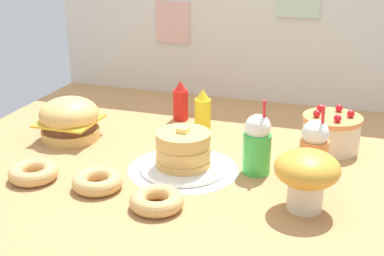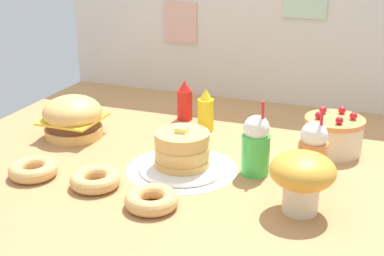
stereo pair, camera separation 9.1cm
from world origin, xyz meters
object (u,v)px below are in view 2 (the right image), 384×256
at_px(pancake_stack, 182,153).
at_px(donut_chocolate, 95,179).
at_px(ketchup_bottle, 185,101).
at_px(mustard_bottle, 206,111).
at_px(layer_cake, 333,134).
at_px(orange_float_cup, 313,153).
at_px(donut_vanilla, 152,199).
at_px(cream_soda_cup, 256,145).
at_px(burger, 73,118).
at_px(donut_pink_glaze, 33,169).
at_px(mushroom_stool, 302,176).

xyz_separation_m(pancake_stack, donut_chocolate, (-0.26, -0.27, -0.05)).
relative_size(ketchup_bottle, mustard_bottle, 1.00).
relative_size(layer_cake, orange_float_cup, 0.83).
bearing_deg(donut_vanilla, cream_soda_cup, 55.54).
bearing_deg(donut_chocolate, ketchup_bottle, 86.96).
relative_size(burger, donut_pink_glaze, 1.43).
bearing_deg(burger, mustard_bottle, 28.41).
height_order(burger, mustard_bottle, mustard_bottle).
xyz_separation_m(mustard_bottle, donut_chocolate, (-0.20, -0.74, -0.07)).
xyz_separation_m(donut_vanilla, mushroom_stool, (0.51, 0.16, 0.11)).
distance_m(cream_soda_cup, orange_float_cup, 0.23).
xyz_separation_m(donut_chocolate, mushroom_stool, (0.78, 0.09, 0.11)).
distance_m(mustard_bottle, donut_pink_glaze, 0.89).
distance_m(mustard_bottle, orange_float_cup, 0.70).
bearing_deg(donut_pink_glaze, ketchup_bottle, 69.09).
relative_size(cream_soda_cup, donut_chocolate, 1.61).
bearing_deg(cream_soda_cup, donut_chocolate, -148.79).
height_order(ketchup_bottle, orange_float_cup, orange_float_cup).
distance_m(cream_soda_cup, donut_chocolate, 0.65).
xyz_separation_m(ketchup_bottle, cream_soda_cup, (0.51, -0.51, 0.03)).
height_order(cream_soda_cup, mushroom_stool, cream_soda_cup).
bearing_deg(donut_vanilla, donut_chocolate, 165.38).
bearing_deg(pancake_stack, orange_float_cup, 8.03).
height_order(pancake_stack, donut_chocolate, pancake_stack).
bearing_deg(cream_soda_cup, mustard_bottle, 131.19).
xyz_separation_m(cream_soda_cup, donut_chocolate, (-0.55, -0.33, -0.09)).
distance_m(cream_soda_cup, mushroom_stool, 0.33).
height_order(layer_cake, orange_float_cup, orange_float_cup).
bearing_deg(donut_vanilla, pancake_stack, 92.42).
bearing_deg(mustard_bottle, orange_float_cup, -34.58).
bearing_deg(orange_float_cup, pancake_stack, -171.97).
bearing_deg(burger, mushroom_stool, -16.65).
distance_m(burger, pancake_stack, 0.65).
bearing_deg(mushroom_stool, mustard_bottle, 131.77).
xyz_separation_m(burger, cream_soda_cup, (0.92, -0.10, 0.03)).
height_order(burger, donut_chocolate, burger).
distance_m(cream_soda_cup, donut_pink_glaze, 0.91).
xyz_separation_m(mustard_bottle, cream_soda_cup, (0.35, -0.40, 0.03)).
relative_size(layer_cake, cream_soda_cup, 0.83).
bearing_deg(mushroom_stool, pancake_stack, 161.22).
bearing_deg(ketchup_bottle, mushroom_stool, -45.96).
xyz_separation_m(burger, layer_cake, (1.19, 0.25, -0.01)).
relative_size(ketchup_bottle, donut_pink_glaze, 1.08).
height_order(mustard_bottle, mushroom_stool, mushroom_stool).
distance_m(pancake_stack, ketchup_bottle, 0.62).
relative_size(mustard_bottle, donut_pink_glaze, 1.08).
xyz_separation_m(pancake_stack, ketchup_bottle, (-0.21, 0.58, 0.02)).
bearing_deg(layer_cake, mushroom_stool, -94.25).
height_order(layer_cake, cream_soda_cup, cream_soda_cup).
distance_m(donut_pink_glaze, donut_vanilla, 0.56).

